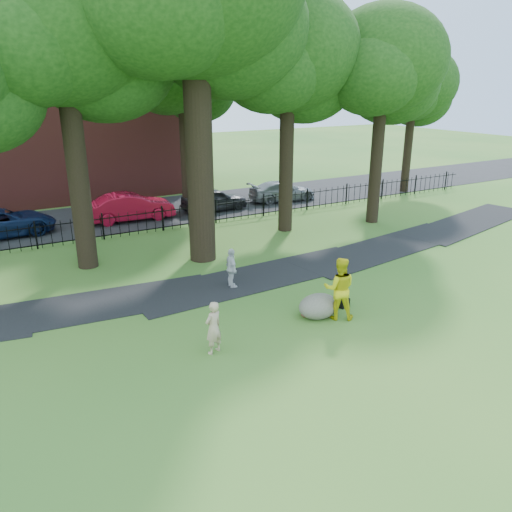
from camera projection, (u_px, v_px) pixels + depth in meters
ground at (294, 322)px, 15.76m from camera, size 120.00×120.00×0.00m
footpath at (259, 277)px, 19.43m from camera, size 36.07×3.85×0.03m
street at (139, 214)px, 28.87m from camera, size 80.00×7.00×0.02m
iron_fence at (163, 219)px, 25.40m from camera, size 44.00×0.04×1.20m
brick_building at (32, 103)px, 31.58m from camera, size 18.00×8.00×12.00m
tree_row at (194, 57)px, 20.22m from camera, size 26.82×7.96×12.42m
woman at (213, 328)px, 13.76m from camera, size 0.66×0.54×1.55m
man at (339, 288)px, 15.75m from camera, size 1.26×1.20×2.04m
pedestrian at (231, 268)px, 18.22m from camera, size 0.47×0.92×1.51m
boulder at (319, 305)px, 16.08m from camera, size 1.47×1.16×0.80m
backpack at (344, 303)px, 16.82m from camera, size 0.43×0.32×0.29m
red_bag at (307, 312)px, 16.22m from camera, size 0.32×0.20×0.22m
red_sedan at (131, 207)px, 27.24m from camera, size 4.72×1.89×1.52m
navy_van at (1, 223)px, 24.39m from camera, size 5.23×2.80×1.40m
grey_car at (214, 200)px, 29.39m from camera, size 3.96×1.67×1.34m
silver_car at (282, 191)px, 31.88m from camera, size 4.50×2.19×1.26m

